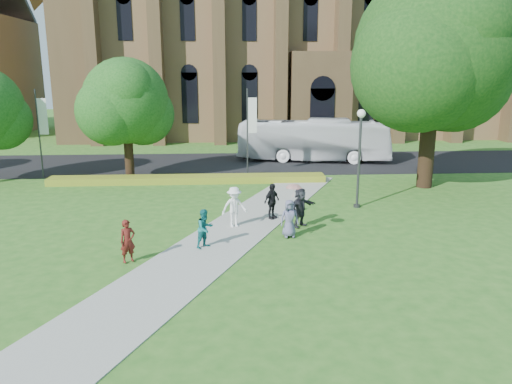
{
  "coord_description": "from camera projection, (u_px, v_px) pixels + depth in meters",
  "views": [
    {
      "loc": [
        0.44,
        -19.06,
        7.16
      ],
      "look_at": [
        1.87,
        3.74,
        1.6
      ],
      "focal_mm": 35.0,
      "sensor_mm": 36.0,
      "label": 1
    }
  ],
  "objects": [
    {
      "name": "ground",
      "position": [
        216.0,
        253.0,
        20.15
      ],
      "size": [
        160.0,
        160.0,
        0.0
      ],
      "primitive_type": "plane",
      "color": "#2D651E",
      "rests_on": "ground"
    },
    {
      "name": "road",
      "position": [
        220.0,
        163.0,
        39.54
      ],
      "size": [
        160.0,
        10.0,
        0.02
      ],
      "primitive_type": "cube",
      "color": "black",
      "rests_on": "ground"
    },
    {
      "name": "footpath",
      "position": [
        216.0,
        244.0,
        21.11
      ],
      "size": [
        15.58,
        28.54,
        0.04
      ],
      "primitive_type": "cube",
      "rotation": [
        0.0,
        0.0,
        -0.44
      ],
      "color": "#B2B2A8",
      "rests_on": "ground"
    },
    {
      "name": "flower_hedge",
      "position": [
        188.0,
        179.0,
        32.77
      ],
      "size": [
        18.0,
        1.4,
        0.45
      ],
      "primitive_type": "cube",
      "color": "gold",
      "rests_on": "ground"
    },
    {
      "name": "cathedral",
      "position": [
        308.0,
        18.0,
        56.21
      ],
      "size": [
        52.6,
        18.25,
        28.0
      ],
      "color": "brown",
      "rests_on": "ground"
    },
    {
      "name": "streetlamp",
      "position": [
        360.0,
        147.0,
        26.13
      ],
      "size": [
        0.44,
        0.44,
        5.24
      ],
      "color": "#38383D",
      "rests_on": "ground"
    },
    {
      "name": "large_tree",
      "position": [
        435.0,
        50.0,
        29.63
      ],
      "size": [
        9.6,
        9.6,
        13.2
      ],
      "color": "#332114",
      "rests_on": "ground"
    },
    {
      "name": "street_tree_1",
      "position": [
        126.0,
        101.0,
        32.61
      ],
      "size": [
        5.6,
        5.6,
        8.05
      ],
      "color": "#332114",
      "rests_on": "ground"
    },
    {
      "name": "banner_pole_0",
      "position": [
        249.0,
        127.0,
        34.21
      ],
      "size": [
        0.7,
        0.1,
        6.0
      ],
      "color": "#38383D",
      "rests_on": "ground"
    },
    {
      "name": "banner_pole_1",
      "position": [
        40.0,
        129.0,
        33.36
      ],
      "size": [
        0.7,
        0.1,
        6.0
      ],
      "color": "#38383D",
      "rests_on": "ground"
    },
    {
      "name": "tour_coach",
      "position": [
        314.0,
        140.0,
        40.35
      ],
      "size": [
        12.55,
        5.1,
        3.41
      ],
      "primitive_type": "imported",
      "rotation": [
        0.0,
        0.0,
        1.38
      ],
      "color": "silver",
      "rests_on": "road"
    },
    {
      "name": "pedestrian_0",
      "position": [
        128.0,
        241.0,
        18.93
      ],
      "size": [
        0.73,
        0.66,
        1.67
      ],
      "primitive_type": "imported",
      "rotation": [
        0.0,
        0.0,
        0.57
      ],
      "color": "#5A1A14",
      "rests_on": "footpath"
    },
    {
      "name": "pedestrian_1",
      "position": [
        205.0,
        228.0,
        20.49
      ],
      "size": [
        1.0,
        0.99,
        1.63
      ],
      "primitive_type": "imported",
      "rotation": [
        0.0,
        0.0,
        0.74
      ],
      "color": "#166D6F",
      "rests_on": "footpath"
    },
    {
      "name": "pedestrian_2",
      "position": [
        234.0,
        207.0,
        23.22
      ],
      "size": [
        1.38,
        1.04,
        1.9
      ],
      "primitive_type": "imported",
      "rotation": [
        0.0,
        0.0,
        0.3
      ],
      "color": "white",
      "rests_on": "footpath"
    },
    {
      "name": "pedestrian_3",
      "position": [
        272.0,
        201.0,
        24.51
      ],
      "size": [
        1.05,
        1.04,
        1.77
      ],
      "primitive_type": "imported",
      "rotation": [
        0.0,
        0.0,
        0.77
      ],
      "color": "black",
      "rests_on": "footpath"
    },
    {
      "name": "pedestrian_4",
      "position": [
        289.0,
        218.0,
        21.83
      ],
      "size": [
        0.87,
        0.63,
        1.67
      ],
      "primitive_type": "imported",
      "rotation": [
        0.0,
        0.0,
        0.12
      ],
      "color": "slate",
      "rests_on": "footpath"
    },
    {
      "name": "pedestrian_5",
      "position": [
        300.0,
        207.0,
        23.27
      ],
      "size": [
        1.66,
        1.56,
        1.86
      ],
      "primitive_type": "imported",
      "rotation": [
        0.0,
        0.0,
        0.73
      ],
      "color": "#25262D",
      "rests_on": "footpath"
    },
    {
      "name": "parasol",
      "position": [
        294.0,
        193.0,
        21.67
      ],
      "size": [
        0.69,
        0.69,
        0.6
      ],
      "primitive_type": "imported",
      "rotation": [
        0.0,
        0.0,
        0.02
      ],
      "color": "#CF9296",
      "rests_on": "pedestrian_4"
    }
  ]
}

